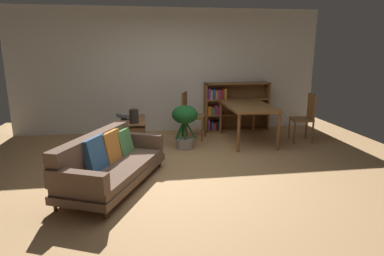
# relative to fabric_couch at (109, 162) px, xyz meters

# --- Properties ---
(ground_plane) EXTENTS (8.16, 8.16, 0.00)m
(ground_plane) POSITION_rel_fabric_couch_xyz_m (1.09, 0.29, -0.33)
(ground_plane) COLOR tan
(back_wall_panel) EXTENTS (6.80, 0.10, 2.70)m
(back_wall_panel) POSITION_rel_fabric_couch_xyz_m (1.09, 2.99, 1.02)
(back_wall_panel) COLOR silver
(back_wall_panel) RESTS_ON ground_plane
(fabric_couch) EXTENTS (1.45, 2.00, 0.72)m
(fabric_couch) POSITION_rel_fabric_couch_xyz_m (0.00, 0.00, 0.00)
(fabric_couch) COLOR #56351E
(fabric_couch) RESTS_ON ground_plane
(media_console) EXTENTS (0.46, 1.04, 0.52)m
(media_console) POSITION_rel_fabric_couch_xyz_m (0.28, 1.79, -0.07)
(media_console) COLOR brown
(media_console) RESTS_ON ground_plane
(open_laptop) EXTENTS (0.44, 0.34, 0.08)m
(open_laptop) POSITION_rel_fabric_couch_xyz_m (0.20, 1.98, 0.21)
(open_laptop) COLOR #333338
(open_laptop) RESTS_ON media_console
(desk_speaker) EXTENTS (0.17, 0.17, 0.25)m
(desk_speaker) POSITION_rel_fabric_couch_xyz_m (0.32, 1.53, 0.32)
(desk_speaker) COLOR #2D2823
(desk_speaker) RESTS_ON media_console
(potted_floor_plant) EXTENTS (0.48, 0.48, 0.82)m
(potted_floor_plant) POSITION_rel_fabric_couch_xyz_m (1.24, 1.52, 0.21)
(potted_floor_plant) COLOR #9E9389
(potted_floor_plant) RESTS_ON ground_plane
(dining_table) EXTENTS (0.86, 1.47, 0.75)m
(dining_table) POSITION_rel_fabric_couch_xyz_m (2.55, 1.83, 0.35)
(dining_table) COLOR brown
(dining_table) RESTS_ON ground_plane
(dining_chair_near) EXTENTS (0.56, 0.54, 0.97)m
(dining_chair_near) POSITION_rel_fabric_couch_xyz_m (1.45, 2.23, 0.21)
(dining_chair_near) COLOR brown
(dining_chair_near) RESTS_ON ground_plane
(dining_chair_far) EXTENTS (0.45, 0.47, 0.97)m
(dining_chair_far) POSITION_rel_fabric_couch_xyz_m (3.70, 1.64, 0.21)
(dining_chair_far) COLOR brown
(dining_chair_far) RESTS_ON ground_plane
(bookshelf) EXTENTS (1.48, 0.31, 1.10)m
(bookshelf) POSITION_rel_fabric_couch_xyz_m (2.49, 2.82, 0.22)
(bookshelf) COLOR brown
(bookshelf) RESTS_ON ground_plane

